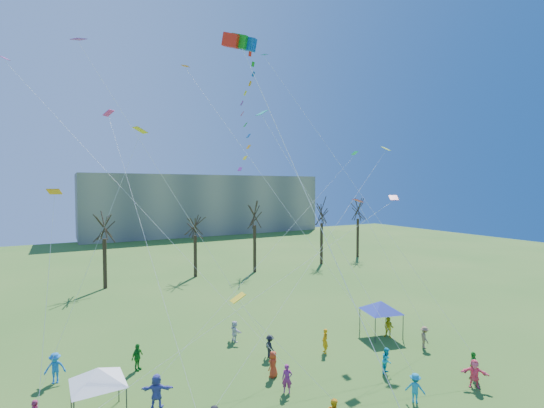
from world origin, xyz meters
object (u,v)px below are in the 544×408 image
distant_building (206,204)px  big_box_kite (251,113)px  canopy_tent_white (98,376)px  canopy_tent_blue (381,306)px

distant_building → big_box_kite: 80.13m
distant_building → canopy_tent_white: 80.25m
big_box_kite → canopy_tent_white: bearing=162.5°
canopy_tent_blue → canopy_tent_white: bearing=-177.3°
big_box_kite → canopy_tent_white: 15.76m
distant_building → big_box_kite: (-23.95, -76.01, 8.39)m
distant_building → canopy_tent_white: (-31.52, -73.62, -5.22)m
canopy_tent_white → canopy_tent_blue: bearing=2.7°
distant_building → canopy_tent_blue: 73.59m
distant_building → big_box_kite: bearing=-107.5°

